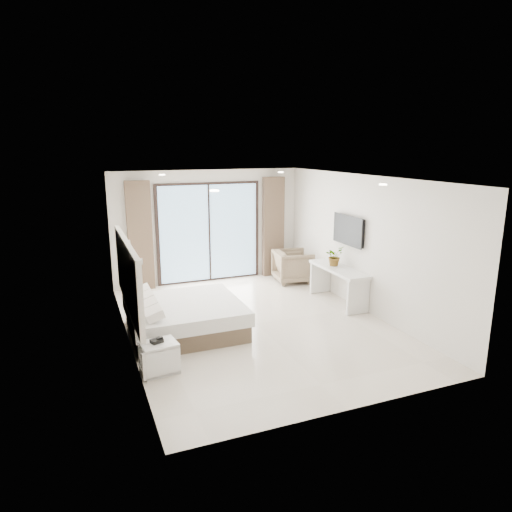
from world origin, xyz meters
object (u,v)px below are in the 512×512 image
at_px(console_desk, 338,277).
at_px(armchair, 293,265).
at_px(nightstand, 159,357).
at_px(bed, 184,317).

xyz_separation_m(console_desk, armchair, (-0.19, 1.75, -0.14)).
bearing_deg(console_desk, nightstand, -157.55).
bearing_deg(console_desk, armchair, 96.20).
distance_m(bed, nightstand, 1.49).
distance_m(console_desk, armchair, 1.76).
relative_size(nightstand, console_desk, 0.34).
height_order(bed, nightstand, bed).
xyz_separation_m(nightstand, armchair, (3.87, 3.42, 0.20)).
relative_size(bed, nightstand, 3.52).
distance_m(nightstand, console_desk, 4.40).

